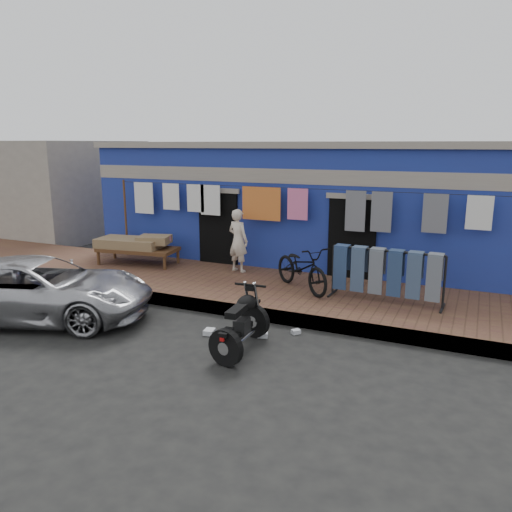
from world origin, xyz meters
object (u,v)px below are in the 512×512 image
at_px(charpoy, 138,250).
at_px(car, 39,288).
at_px(motorcycle, 241,321).
at_px(jeans_rack, 386,275).
at_px(seated_person, 238,241).
at_px(bicycle, 302,263).

bearing_deg(charpoy, car, -82.70).
bearing_deg(car, charpoy, -13.33).
height_order(motorcycle, jeans_rack, jeans_rack).
bearing_deg(seated_person, car, 75.84).
xyz_separation_m(seated_person, jeans_rack, (3.72, -0.93, -0.22)).
height_order(car, charpoy, car).
relative_size(bicycle, charpoy, 0.82).
xyz_separation_m(car, motorcycle, (4.17, 0.26, -0.11)).
xyz_separation_m(motorcycle, jeans_rack, (1.80, 2.83, 0.29)).
distance_m(car, bicycle, 5.26).
relative_size(seated_person, charpoy, 0.68).
xyz_separation_m(bicycle, jeans_rack, (1.78, -0.09, -0.05)).
bearing_deg(charpoy, seated_person, 7.82).
relative_size(charpoy, jeans_rack, 0.98).
relative_size(car, seated_person, 2.83).
bearing_deg(motorcycle, charpoy, 139.37).
relative_size(seated_person, jeans_rack, 0.67).
xyz_separation_m(seated_person, bicycle, (1.94, -0.84, -0.17)).
relative_size(seated_person, bicycle, 0.83).
relative_size(car, charpoy, 1.93).
distance_m(car, seated_person, 4.62).
relative_size(motorcycle, charpoy, 0.71).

